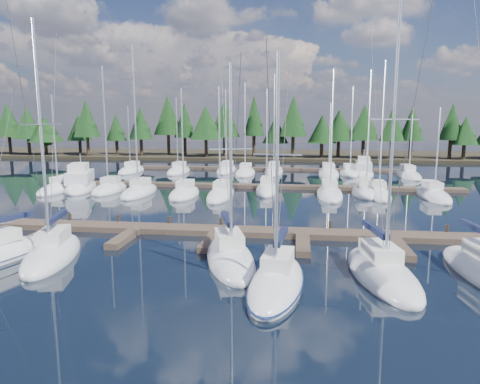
# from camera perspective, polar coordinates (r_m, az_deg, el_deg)

# --- Properties ---
(ground) EXTENTS (260.00, 260.00, 0.00)m
(ground) POSITION_cam_1_polar(r_m,az_deg,el_deg) (42.71, 0.03, -1.43)
(ground) COLOR black
(ground) RESTS_ON ground
(far_shore) EXTENTS (220.00, 30.00, 0.60)m
(far_shore) POSITION_cam_1_polar(r_m,az_deg,el_deg) (102.04, 4.44, 4.97)
(far_shore) COLOR black
(far_shore) RESTS_ON ground
(main_dock) EXTENTS (44.00, 6.13, 0.90)m
(main_dock) POSITION_cam_1_polar(r_m,az_deg,el_deg) (30.47, -3.09, -5.45)
(main_dock) COLOR #4E3D31
(main_dock) RESTS_ON ground
(back_docks) EXTENTS (50.00, 21.80, 0.40)m
(back_docks) POSITION_cam_1_polar(r_m,az_deg,el_deg) (61.92, 2.39, 2.10)
(back_docks) COLOR #4E3D31
(back_docks) RESTS_ON ground
(front_sailboat_2) EXTENTS (4.36, 8.12, 14.23)m
(front_sailboat_2) POSITION_cam_1_polar(r_m,az_deg,el_deg) (27.72, -23.72, -7.53)
(front_sailboat_2) COLOR silver
(front_sailboat_2) RESTS_ON ground
(front_sailboat_3) EXTENTS (4.77, 8.48, 11.83)m
(front_sailboat_3) POSITION_cam_1_polar(r_m,az_deg,el_deg) (24.77, -1.32, -8.75)
(front_sailboat_3) COLOR silver
(front_sailboat_3) RESTS_ON ground
(front_sailboat_4) EXTENTS (3.32, 8.05, 11.81)m
(front_sailboat_4) POSITION_cam_1_polar(r_m,az_deg,el_deg) (21.24, 4.91, -11.92)
(front_sailboat_4) COLOR silver
(front_sailboat_4) RESTS_ON ground
(front_sailboat_5) EXTENTS (3.99, 8.50, 14.68)m
(front_sailboat_5) POSITION_cam_1_polar(r_m,az_deg,el_deg) (23.57, 18.37, -10.14)
(front_sailboat_5) COLOR silver
(front_sailboat_5) RESTS_ON ground
(back_sailboat_rows) EXTENTS (46.48, 33.28, 16.84)m
(back_sailboat_rows) POSITION_cam_1_polar(r_m,az_deg,el_deg) (57.11, 2.68, 1.55)
(back_sailboat_rows) COLOR silver
(back_sailboat_rows) RESTS_ON ground
(motor_yacht_left) EXTENTS (6.52, 10.83, 5.15)m
(motor_yacht_left) POSITION_cam_1_polar(r_m,az_deg,el_deg) (54.80, -20.52, 0.95)
(motor_yacht_left) COLOR silver
(motor_yacht_left) RESTS_ON ground
(motor_yacht_right) EXTENTS (4.18, 9.55, 4.63)m
(motor_yacht_right) POSITION_cam_1_polar(r_m,az_deg,el_deg) (67.64, 16.12, 2.62)
(motor_yacht_right) COLOR silver
(motor_yacht_right) RESTS_ON ground
(tree_line) EXTENTS (185.53, 11.93, 13.61)m
(tree_line) POSITION_cam_1_polar(r_m,az_deg,el_deg) (92.13, 2.78, 8.92)
(tree_line) COLOR black
(tree_line) RESTS_ON far_shore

